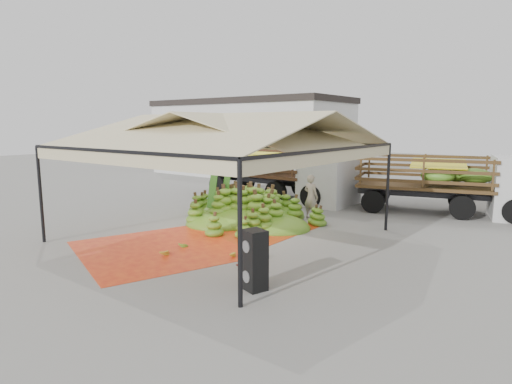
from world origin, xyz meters
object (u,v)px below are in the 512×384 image
Objects in this scene: vendor at (311,197)px; truck_left at (284,166)px; truck_right at (455,178)px; banana_heap at (246,204)px; speaker_stack at (255,260)px.

vendor is 0.23× the size of truck_left.
vendor is 0.23× the size of truck_right.
banana_heap is at bearing 54.00° from vendor.
truck_right reaches higher than vendor.
vendor is 4.67m from truck_left.
truck_left is at bearing 174.52° from truck_right.
vendor is (-2.69, 7.10, 0.19)m from speaker_stack.
truck_left is (-1.57, 4.99, 0.96)m from banana_heap.
vendor is at bearing -148.45° from truck_right.
speaker_stack is at bearing -59.06° from truck_left.
speaker_stack is 0.78× the size of vendor.
vendor reaches higher than banana_heap.
truck_right is (7.56, 1.22, -0.13)m from truck_left.
banana_heap is at bearing 149.28° from speaker_stack.
speaker_stack is (4.47, -5.27, 0.02)m from banana_heap.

